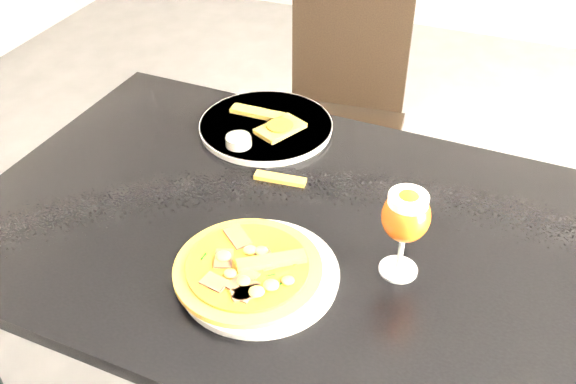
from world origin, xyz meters
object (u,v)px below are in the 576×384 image
at_px(chair_far, 339,118).
at_px(beer_glass, 406,217).
at_px(dining_table, 284,256).
at_px(pizza, 248,268).

distance_m(chair_far, beer_glass, 1.05).
height_order(dining_table, chair_far, chair_far).
height_order(chair_far, beer_glass, beer_glass).
xyz_separation_m(dining_table, chair_far, (-0.15, 0.85, -0.19)).
bearing_deg(pizza, beer_glass, 25.35).
relative_size(chair_far, pizza, 3.34).
distance_m(chair_far, pizza, 1.06).
bearing_deg(dining_table, pizza, -88.21).
relative_size(chair_far, beer_glass, 5.00).
xyz_separation_m(pizza, beer_glass, (0.23, 0.11, 0.10)).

